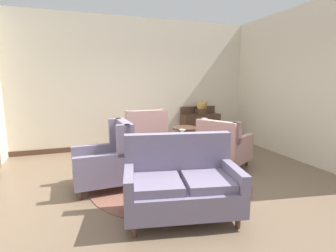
# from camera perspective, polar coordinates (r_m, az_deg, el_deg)

# --- Properties ---
(ground) EXTENTS (8.44, 8.44, 0.00)m
(ground) POSITION_cam_1_polar(r_m,az_deg,el_deg) (4.20, 1.87, -13.68)
(ground) COLOR brown
(wall_back) EXTENTS (6.19, 0.08, 3.22)m
(wall_back) POSITION_cam_1_polar(r_m,az_deg,el_deg) (6.58, -6.99, 9.29)
(wall_back) COLOR beige
(wall_back) RESTS_ON ground
(wall_right) EXTENTS (0.08, 3.98, 3.22)m
(wall_right) POSITION_cam_1_polar(r_m,az_deg,el_deg) (6.24, 26.00, 8.33)
(wall_right) COLOR beige
(wall_right) RESTS_ON ground
(baseboard_back) EXTENTS (6.03, 0.03, 0.12)m
(baseboard_back) POSITION_cam_1_polar(r_m,az_deg,el_deg) (6.72, -6.61, -4.04)
(baseboard_back) COLOR #4C3323
(baseboard_back) RESTS_ON ground
(area_rug) EXTENTS (2.70, 2.70, 0.01)m
(area_rug) POSITION_cam_1_polar(r_m,az_deg,el_deg) (4.45, 0.47, -12.15)
(area_rug) COLOR brown
(area_rug) RESTS_ON ground
(coffee_table) EXTENTS (0.89, 0.89, 0.50)m
(coffee_table) POSITION_cam_1_polar(r_m,az_deg,el_deg) (4.42, 3.01, -6.80)
(coffee_table) COLOR #4C3323
(coffee_table) RESTS_ON ground
(porcelain_vase) EXTENTS (0.15, 0.15, 0.37)m
(porcelain_vase) POSITION_cam_1_polar(r_m,az_deg,el_deg) (4.41, 3.20, -3.50)
(porcelain_vase) COLOR beige
(porcelain_vase) RESTS_ON coffee_table
(settee) EXTENTS (1.52, 1.04, 1.01)m
(settee) POSITION_cam_1_polar(r_m,az_deg,el_deg) (3.26, 3.02, -12.89)
(settee) COLOR slate
(settee) RESTS_ON ground
(armchair_near_sideboard) EXTENTS (0.92, 0.81, 1.06)m
(armchair_near_sideboard) POSITION_cam_1_polar(r_m,az_deg,el_deg) (4.19, -13.33, -7.55)
(armchair_near_sideboard) COLOR slate
(armchair_near_sideboard) RESTS_ON ground
(armchair_near_window) EXTENTS (1.12, 1.13, 0.96)m
(armchair_near_window) POSITION_cam_1_polar(r_m,az_deg,el_deg) (5.12, 12.10, -4.54)
(armchair_near_window) COLOR tan
(armchair_near_window) RESTS_ON ground
(armchair_beside_settee) EXTENTS (0.87, 0.90, 1.11)m
(armchair_beside_settee) POSITION_cam_1_polar(r_m,az_deg,el_deg) (5.51, -5.38, -2.98)
(armchair_beside_settee) COLOR tan
(armchair_beside_settee) RESTS_ON ground
(side_table) EXTENTS (0.57, 0.57, 0.70)m
(side_table) POSITION_cam_1_polar(r_m,az_deg,el_deg) (5.61, 3.92, -3.00)
(side_table) COLOR #4C3323
(side_table) RESTS_ON ground
(sideboard) EXTENTS (1.02, 0.38, 1.01)m
(sideboard) POSITION_cam_1_polar(r_m,az_deg,el_deg) (6.95, 7.21, -0.15)
(sideboard) COLOR #4C3323
(sideboard) RESTS_ON ground
(gramophone) EXTENTS (0.41, 0.48, 0.49)m
(gramophone) POSITION_cam_1_polar(r_m,az_deg,el_deg) (6.82, 7.98, 4.55)
(gramophone) COLOR #4C3323
(gramophone) RESTS_ON sideboard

